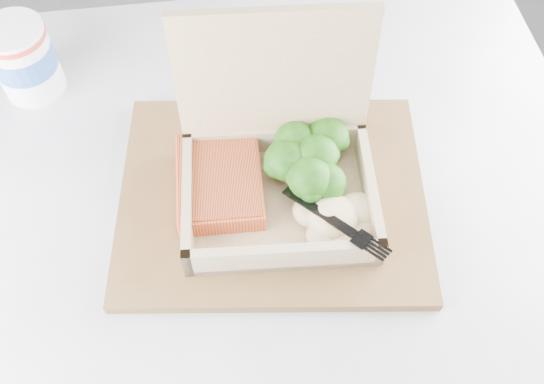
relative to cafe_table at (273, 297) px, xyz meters
name	(u,v)px	position (x,y,z in m)	size (l,w,h in m)	color
cafe_table	(273,297)	(0.00, 0.00, 0.00)	(0.99, 0.99, 0.73)	black
serving_tray	(272,196)	(0.02, 0.04, 0.20)	(0.35, 0.28, 0.01)	brown
takeout_container	(277,160)	(0.03, 0.05, 0.25)	(0.26, 0.24, 0.20)	tan
salmon_fillet	(219,181)	(-0.04, 0.06, 0.23)	(0.09, 0.12, 0.03)	#E05E2B
broccoli_pile	(316,161)	(0.07, 0.04, 0.23)	(0.11, 0.11, 0.04)	#2F781A
mashed_potatoes	(333,217)	(0.06, -0.03, 0.23)	(0.09, 0.08, 0.03)	beige
plastic_fork	(306,202)	(0.03, -0.01, 0.24)	(0.07, 0.13, 0.02)	black
paper_cup	(23,57)	(-0.20, 0.32, 0.24)	(0.08, 0.08, 0.10)	white
receipt	(237,80)	(0.05, 0.23, 0.19)	(0.08, 0.15, 0.00)	white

